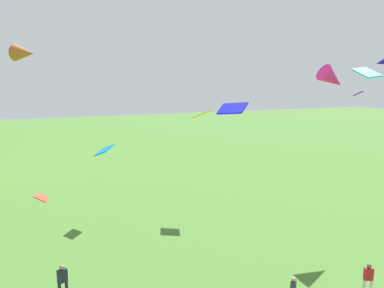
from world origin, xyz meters
TOP-DOWN VIEW (x-y plane):
  - person_1 at (-5.66, 19.44)m, footprint 0.54×0.46m
  - person_5 at (9.10, 13.51)m, footprint 0.50×0.40m
  - kite_flying_0 at (-6.73, 26.59)m, footprint 1.85×1.83m
  - kite_flying_1 at (-6.41, 16.39)m, footprint 0.66×0.88m
  - kite_flying_3 at (1.67, 15.05)m, footprint 1.32×1.48m
  - kite_flying_4 at (9.79, 15.71)m, footprint 0.96×0.92m
  - kite_flying_6 at (6.89, 29.80)m, footprint 1.93×1.53m
  - kite_flying_7 at (12.23, 17.47)m, footprint 1.17×1.57m
  - kite_flying_8 at (-1.30, 30.77)m, footprint 1.81×1.99m
  - kite_flying_11 at (13.99, 22.18)m, footprint 2.41×1.52m

SIDE VIEW (x-z plane):
  - person_5 at x=9.10m, z-range 0.11..1.80m
  - person_1 at x=-5.66m, z-range 0.12..1.94m
  - kite_flying_8 at x=-1.30m, z-range 5.11..5.96m
  - kite_flying_1 at x=-6.41m, z-range 6.23..6.56m
  - kite_flying_6 at x=6.89m, z-range 7.79..8.72m
  - kite_flying_3 at x=1.67m, z-range 9.61..10.18m
  - kite_flying_4 at x=9.79m, z-range 10.25..10.59m
  - kite_flying_11 at x=13.99m, z-range 10.16..12.28m
  - kite_flying_7 at x=12.23m, z-range 11.22..11.94m
  - kite_flying_0 at x=-6.73m, z-range 12.21..13.37m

